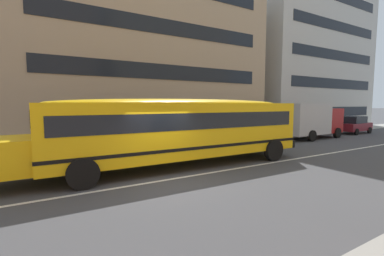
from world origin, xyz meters
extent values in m
plane|color=#424244|center=(0.00, 0.00, 0.00)|extent=(400.00, 400.00, 0.00)
cube|color=gray|center=(0.00, 7.53, 0.01)|extent=(120.00, 3.00, 0.01)
cube|color=silver|center=(0.00, 0.00, 0.00)|extent=(110.00, 0.16, 0.01)
cube|color=yellow|center=(1.69, 1.68, 1.68)|extent=(11.55, 2.78, 2.30)
cube|color=yellow|center=(-4.91, 1.78, 1.10)|extent=(1.71, 2.22, 1.15)
cube|color=black|center=(7.53, 1.60, 0.71)|extent=(0.25, 2.62, 0.38)
cube|color=black|center=(1.69, 1.68, 2.09)|extent=(10.86, 2.81, 0.67)
cube|color=black|center=(1.69, 1.68, 0.99)|extent=(11.57, 2.81, 0.13)
ellipsoid|color=yellow|center=(1.69, 1.68, 2.83)|extent=(11.09, 2.56, 0.38)
cylinder|color=red|center=(-1.98, 3.23, 1.56)|extent=(0.47, 0.47, 0.03)
cylinder|color=black|center=(-2.71, 0.44, 0.52)|extent=(1.05, 0.31, 1.05)
cylinder|color=black|center=(-2.67, 3.05, 0.52)|extent=(1.05, 0.31, 1.05)
cylinder|color=black|center=(6.04, 0.31, 0.52)|extent=(1.05, 0.31, 1.05)
cylinder|color=black|center=(6.08, 2.93, 0.52)|extent=(1.05, 0.31, 1.05)
cube|color=maroon|center=(21.94, 4.82, 0.65)|extent=(3.99, 1.92, 0.70)
cube|color=black|center=(21.79, 4.81, 1.32)|extent=(2.29, 1.68, 0.64)
cylinder|color=black|center=(23.19, 5.74, 0.30)|extent=(0.61, 0.21, 0.60)
cylinder|color=black|center=(23.29, 4.04, 0.30)|extent=(0.61, 0.21, 0.60)
cylinder|color=black|center=(20.60, 5.59, 0.30)|extent=(0.61, 0.21, 0.60)
cylinder|color=black|center=(20.69, 3.89, 0.30)|extent=(0.61, 0.21, 0.60)
cube|color=maroon|center=(17.22, 4.76, 1.42)|extent=(1.89, 2.27, 2.00)
cube|color=black|center=(18.14, 4.79, 1.72)|extent=(0.12, 1.85, 0.70)
cube|color=#B7B7BC|center=(14.23, 4.63, 1.62)|extent=(4.29, 2.38, 2.40)
cylinder|color=black|center=(17.18, 5.85, 0.42)|extent=(0.85, 0.30, 0.84)
cylinder|color=black|center=(17.27, 3.66, 0.42)|extent=(0.85, 0.30, 0.84)
cylinder|color=black|center=(13.61, 5.70, 0.42)|extent=(0.85, 0.30, 0.84)
cylinder|color=black|center=(13.70, 3.51, 0.42)|extent=(0.85, 0.30, 0.84)
cube|color=tan|center=(4.25, 14.56, 6.40)|extent=(20.32, 11.06, 12.80)
cube|color=black|center=(4.25, 9.01, 1.92)|extent=(17.07, 0.04, 1.10)
cube|color=black|center=(4.25, 9.01, 5.12)|extent=(17.07, 0.04, 1.10)
cube|color=black|center=(4.25, 9.01, 8.32)|extent=(17.07, 0.04, 1.10)
cube|color=#B7B7B2|center=(25.52, 13.91, 9.60)|extent=(17.73, 9.77, 19.20)
cube|color=black|center=(25.52, 9.01, 1.92)|extent=(14.89, 0.04, 1.10)
cube|color=black|center=(25.52, 9.01, 5.12)|extent=(14.89, 0.04, 1.10)
cube|color=black|center=(25.52, 9.01, 8.32)|extent=(14.89, 0.04, 1.10)
cube|color=black|center=(25.52, 9.01, 11.52)|extent=(14.89, 0.04, 1.10)
camera|label=1|loc=(-3.90, -8.53, 2.78)|focal=24.37mm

